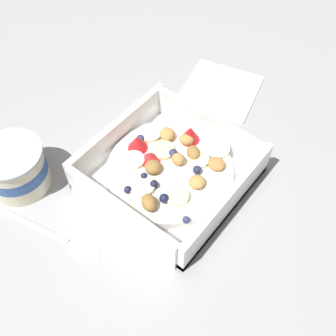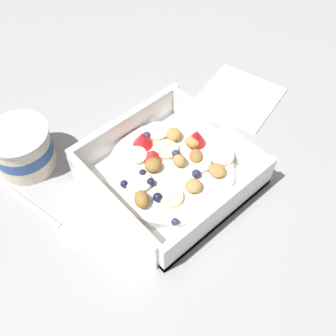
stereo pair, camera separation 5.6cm
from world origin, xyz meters
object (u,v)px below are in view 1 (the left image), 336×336
at_px(yogurt_cup, 15,168).
at_px(spoon, 66,240).
at_px(fruit_bowl, 168,171).
at_px(folded_napkin, 221,89).

bearing_deg(yogurt_cup, spoon, -101.88).
distance_m(fruit_bowl, folded_napkin, 0.21).
relative_size(spoon, folded_napkin, 1.44).
bearing_deg(folded_napkin, spoon, -179.36).
xyz_separation_m(fruit_bowl, spoon, (-0.16, 0.04, -0.02)).
bearing_deg(yogurt_cup, fruit_bowl, -49.96).
height_order(fruit_bowl, yogurt_cup, yogurt_cup).
xyz_separation_m(spoon, yogurt_cup, (0.02, 0.12, 0.03)).
relative_size(fruit_bowl, folded_napkin, 1.67).
bearing_deg(spoon, folded_napkin, 0.64).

